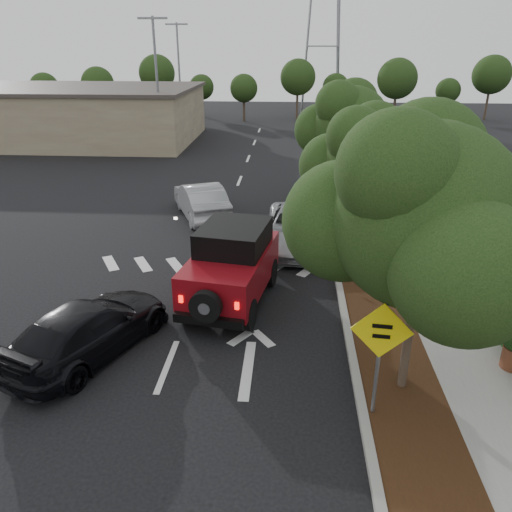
# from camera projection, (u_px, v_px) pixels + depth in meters

# --- Properties ---
(ground) EXTENTS (120.00, 120.00, 0.00)m
(ground) POSITION_uv_depth(u_px,v_px,m) (167.00, 366.00, 12.34)
(ground) COLOR black
(ground) RESTS_ON ground
(curb) EXTENTS (0.20, 70.00, 0.15)m
(curb) POSITION_uv_depth(u_px,v_px,m) (326.00, 214.00, 23.02)
(curb) COLOR #9E9B93
(curb) RESTS_ON ground
(planting_strip) EXTENTS (1.80, 70.00, 0.12)m
(planting_strip) POSITION_uv_depth(u_px,v_px,m) (347.00, 215.00, 22.96)
(planting_strip) COLOR black
(planting_strip) RESTS_ON ground
(sidewalk) EXTENTS (2.00, 70.00, 0.12)m
(sidewalk) POSITION_uv_depth(u_px,v_px,m) (389.00, 216.00, 22.84)
(sidewalk) COLOR gray
(sidewalk) RESTS_ON ground
(hedge) EXTENTS (0.80, 70.00, 0.80)m
(hedge) POSITION_uv_depth(u_px,v_px,m) (421.00, 209.00, 22.62)
(hedge) COLOR black
(hedge) RESTS_ON ground
(commercial_building) EXTENTS (22.00, 12.00, 4.00)m
(commercial_building) POSITION_uv_depth(u_px,v_px,m) (56.00, 115.00, 40.07)
(commercial_building) COLOR #7B6855
(commercial_building) RESTS_ON ground
(transmission_tower) EXTENTS (7.00, 4.00, 28.00)m
(transmission_tower) POSITION_uv_depth(u_px,v_px,m) (319.00, 114.00, 55.96)
(transmission_tower) COLOR slate
(transmission_tower) RESTS_ON ground
(street_tree_near) EXTENTS (3.80, 3.80, 5.92)m
(street_tree_near) POSITION_uv_depth(u_px,v_px,m) (401.00, 389.00, 11.53)
(street_tree_near) COLOR black
(street_tree_near) RESTS_ON ground
(street_tree_mid) EXTENTS (3.20, 3.20, 5.32)m
(street_tree_mid) POSITION_uv_depth(u_px,v_px,m) (362.00, 265.00, 17.95)
(street_tree_mid) COLOR black
(street_tree_mid) RESTS_ON ground
(street_tree_far) EXTENTS (3.40, 3.40, 5.62)m
(street_tree_far) POSITION_uv_depth(u_px,v_px,m) (345.00, 209.00, 23.90)
(street_tree_far) COLOR black
(street_tree_far) RESTS_ON ground
(light_pole_a) EXTENTS (2.00, 0.22, 9.00)m
(light_pole_a) POSITION_uv_depth(u_px,v_px,m) (162.00, 151.00, 36.59)
(light_pole_a) COLOR slate
(light_pole_a) RESTS_ON ground
(light_pole_b) EXTENTS (2.00, 0.22, 9.00)m
(light_pole_b) POSITION_uv_depth(u_px,v_px,m) (182.00, 126.00, 47.65)
(light_pole_b) COLOR slate
(light_pole_b) RESTS_ON ground
(red_jeep) EXTENTS (2.74, 4.82, 2.37)m
(red_jeep) POSITION_uv_depth(u_px,v_px,m) (233.00, 263.00, 15.14)
(red_jeep) COLOR black
(red_jeep) RESTS_ON ground
(silver_suv_ahead) EXTENTS (2.70, 5.37, 1.46)m
(silver_suv_ahead) POSITION_uv_depth(u_px,v_px,m) (296.00, 228.00, 19.41)
(silver_suv_ahead) COLOR #96999D
(silver_suv_ahead) RESTS_ON ground
(black_suv_oncoming) EXTENTS (3.67, 5.19, 1.39)m
(black_suv_oncoming) POSITION_uv_depth(u_px,v_px,m) (89.00, 329.00, 12.63)
(black_suv_oncoming) COLOR black
(black_suv_oncoming) RESTS_ON ground
(silver_sedan_oncoming) EXTENTS (3.39, 5.06, 1.58)m
(silver_sedan_oncoming) POSITION_uv_depth(u_px,v_px,m) (201.00, 200.00, 22.60)
(silver_sedan_oncoming) COLOR #9A9CA1
(silver_sedan_oncoming) RESTS_ON ground
(parked_suv) EXTENTS (4.56, 2.22, 1.50)m
(parked_suv) POSITION_uv_depth(u_px,v_px,m) (118.00, 140.00, 36.60)
(parked_suv) COLOR #97999E
(parked_suv) RESTS_ON ground
(speed_hump_sign) EXTENTS (1.23, 0.17, 2.62)m
(speed_hump_sign) POSITION_uv_depth(u_px,v_px,m) (380.00, 345.00, 9.96)
(speed_hump_sign) COLOR slate
(speed_hump_sign) RESTS_ON ground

